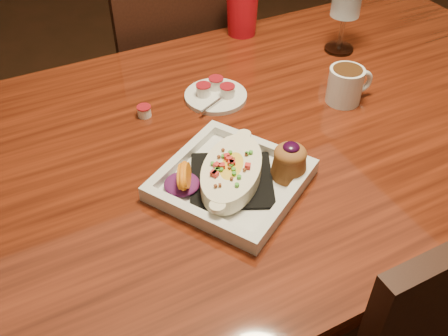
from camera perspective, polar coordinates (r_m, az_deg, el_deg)
name	(u,v)px	position (r m, az deg, el deg)	size (l,w,h in m)	color
floor	(262,315)	(1.64, 4.40, -16.36)	(7.00, 7.00, 0.00)	black
table	(277,156)	(1.14, 6.07, 1.35)	(1.50, 0.90, 0.75)	maroon
chair_far	(173,81)	(1.68, -5.82, 9.90)	(0.42, 0.42, 0.93)	black
plate	(238,174)	(0.91, 1.66, -0.73)	(0.33, 0.33, 0.08)	silver
coffee_mug	(346,84)	(1.15, 13.81, 9.32)	(0.11, 0.08, 0.08)	silver
goblet	(347,2)	(1.32, 13.83, 17.94)	(0.09, 0.09, 0.19)	silver
saucer	(216,94)	(1.14, -0.96, 8.45)	(0.14, 0.14, 0.10)	silver
creamer_loose	(144,111)	(1.10, -9.10, 6.44)	(0.03, 0.03, 0.02)	white
red_tumbler	(242,7)	(1.40, 2.09, 17.89)	(0.09, 0.09, 0.15)	#B80D18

